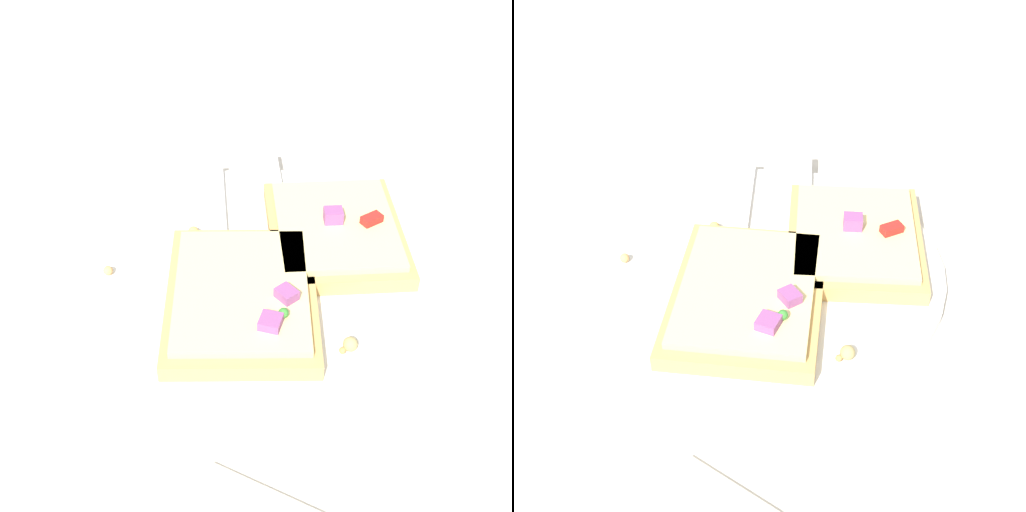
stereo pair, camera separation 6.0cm
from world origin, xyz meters
The scene contains 7 objects.
ground_plane centered at (0.00, 0.00, 0.00)m, with size 4.00×4.00×0.00m, color beige.
plate centered at (0.00, 0.00, 0.01)m, with size 0.30×0.30×0.01m.
fork centered at (-0.04, 0.01, 0.01)m, with size 0.13×0.20×0.01m.
knife centered at (-0.02, 0.08, 0.01)m, with size 0.13×0.20×0.01m.
pizza_slice_main centered at (0.01, -0.05, 0.02)m, with size 0.18×0.20×0.03m.
pizza_slice_corner centered at (0.05, 0.06, 0.02)m, with size 0.17×0.18×0.03m.
crumb_scatter centered at (0.02, -0.04, 0.02)m, with size 0.22×0.09×0.01m.
Camera 2 is at (0.26, -0.38, 0.41)m, focal length 50.00 mm.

